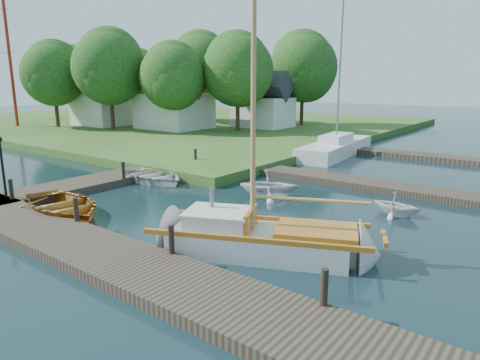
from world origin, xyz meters
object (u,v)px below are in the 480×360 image
Objects in this scene: tree_1 at (110,67)px; tree_6 at (75,74)px; lamp_post at (1,158)px; house_a at (174,102)px; tender_b at (269,182)px; tree_0 at (54,74)px; mooring_post_5 at (195,156)px; tender_d at (397,202)px; dinghy at (62,202)px; marina_boat_0 at (336,147)px; mooring_post_3 at (324,287)px; mooring_post_2 at (171,239)px; tree_4 at (201,66)px; mooring_post_0 at (11,189)px; radio_mast at (8,47)px; tree_3 at (238,70)px; tree_5 at (137,76)px; mooring_post_4 at (123,170)px; mooring_post_1 at (76,209)px; house_c at (263,105)px; tender_a at (153,174)px; sailboat at (265,242)px; house_b at (104,102)px; tree_7 at (303,67)px; tree_2 at (173,76)px.

tree_6 is at bearing 161.57° from tree_1.
house_a is at bearing 119.74° from lamp_post.
lamp_post is 35.23m from tree_6.
tree_0 is at bearing 46.97° from tender_b.
mooring_post_5 reaches higher than tender_d.
dinghy is 2.43× the size of tender_d.
mooring_post_5 is 0.08× the size of marina_boat_0.
mooring_post_3 is 0.33× the size of lamp_post.
mooring_post_3 is 34.92m from tree_1.
mooring_post_2 is 36.28m from tree_4.
mooring_post_2 is 30.14m from house_a.
tree_1 is (-4.00, -3.95, 3.13)m from house_a.
dinghy is (2.05, -9.37, -0.24)m from mooring_post_5.
mooring_post_5 is at bearing 87.14° from mooring_post_0.
house_a is (-21.50, 21.00, 2.26)m from mooring_post_2.
lamp_post reaches higher than mooring_post_5.
marina_boat_0 is at bearing -16.79° from tender_b.
tree_1 reaches higher than mooring_post_2.
radio_mast is (-40.00, 13.00, 7.33)m from mooring_post_3.
mooring_post_3 is at bearing -84.64° from dinghy.
tree_5 is at bearing 172.88° from tree_3.
lamp_post is (-1.00, -5.00, 1.17)m from mooring_post_4.
tree_5 reaches higher than mooring_post_1.
house_c is at bearing 119.86° from mooring_post_2.
mooring_post_2 is 0.08× the size of tree_4.
dinghy is at bearing -77.68° from mooring_post_5.
house_a is at bearing 120.76° from mooring_post_0.
mooring_post_2 is 40.52m from tree_5.
tender_b is (6.83, -2.74, -0.04)m from mooring_post_5.
mooring_post_5 is at bearing 142.43° from mooring_post_3.
tree_1 is 1.14× the size of tree_5.
tender_b is (6.83, 2.26, -0.04)m from mooring_post_4.
tree_4 is (-8.00, 0.05, 3.79)m from house_c.
tender_d is (9.87, 7.45, 0.02)m from dinghy.
tender_a is 26.79m from tree_4.
house_a is 16.90m from radio_mast.
tree_4 is 0.64× the size of radio_mast.
sailboat is 2.52× the size of tender_a.
mooring_post_3 is 0.08× the size of tree_4.
radio_mast is (-20.00, -10.05, 2.22)m from tree_3.
lamp_post is at bearing 169.14° from tender_a.
mooring_post_3 is (9.00, 0.00, 0.00)m from mooring_post_1.
house_b is at bearing -165.96° from house_a.
tree_5 is at bearing -161.57° from tree_7.
tree_0 is (-23.00, 10.05, 4.83)m from mooring_post_4.
tree_2 is at bearing 141.56° from mooring_post_3.
radio_mast is (-4.00, -12.05, 2.61)m from tree_5.
tree_2 is at bearing -116.57° from tree_7.
tree_2 is 18.12m from tree_6.
tree_3 reaches higher than tender_b.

